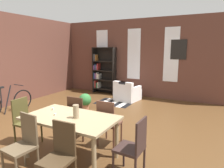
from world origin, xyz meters
TOP-DOWN VIEW (x-y plane):
  - ground_plane at (0.00, 0.00)m, footprint 10.83×10.83m
  - back_wall_brick at (0.00, 4.23)m, footprint 7.40×0.12m
  - window_pane_0 at (-1.49, 4.16)m, footprint 0.55×0.02m
  - window_pane_1 at (0.00, 4.16)m, footprint 0.55×0.02m
  - window_pane_2 at (1.49, 4.16)m, footprint 0.55×0.02m
  - dining_table at (0.79, -0.86)m, footprint 1.64×0.94m
  - vase_on_table at (0.92, -0.86)m, footprint 0.10×0.10m
  - tealight_candle_0 at (0.24, -0.72)m, footprint 0.04×0.04m
  - tealight_candle_1 at (0.50, -0.93)m, footprint 0.04×0.04m
  - dining_chair_head_left at (-0.40, -0.87)m, footprint 0.42×0.42m
  - dining_chair_near_left at (0.43, -1.56)m, footprint 0.43×0.43m
  - dining_chair_head_right at (1.98, -0.86)m, footprint 0.41×0.41m
  - dining_chair_far_right at (1.16, -0.17)m, footprint 0.40×0.40m
  - dining_chair_near_right at (1.16, -1.56)m, footprint 0.41×0.41m
  - dining_chair_far_left at (0.43, -0.17)m, footprint 0.41×0.41m
  - bookshelf_tall at (-1.36, 3.97)m, footprint 1.03×0.33m
  - armchair_white at (0.10, 3.27)m, footprint 0.91×0.91m
  - bicycle_second at (-2.50, 0.20)m, footprint 0.44×1.68m
  - potted_plant_by_shelf at (-0.66, 1.61)m, footprint 0.40×0.40m
  - striped_rug at (-0.18, 2.75)m, footprint 1.28×0.95m
  - framed_picture at (1.75, 4.15)m, footprint 0.56×0.03m

SIDE VIEW (x-z plane):
  - ground_plane at x=0.00m, z-range 0.00..0.00m
  - striped_rug at x=-0.18m, z-range 0.00..0.01m
  - armchair_white at x=0.10m, z-range -0.10..0.65m
  - potted_plant_by_shelf at x=-0.66m, z-range 0.03..0.55m
  - bicycle_second at x=-2.50m, z-range -0.12..0.78m
  - dining_chair_head_left at x=-0.40m, z-range 0.04..0.99m
  - dining_chair_near_left at x=0.43m, z-range 0.04..0.99m
  - dining_chair_head_right at x=1.98m, z-range 0.04..0.99m
  - dining_chair_far_right at x=1.16m, z-range 0.04..0.99m
  - dining_chair_near_right at x=1.16m, z-range 0.04..0.99m
  - dining_chair_far_left at x=0.43m, z-range 0.04..0.99m
  - dining_table at x=0.79m, z-range 0.29..1.07m
  - tealight_candle_1 at x=0.50m, z-range 0.77..0.80m
  - tealight_candle_0 at x=0.24m, z-range 0.77..0.82m
  - vase_on_table at x=0.92m, z-range 0.77..1.01m
  - bookshelf_tall at x=-1.36m, z-range -0.02..1.97m
  - back_wall_brick at x=0.00m, z-range 0.00..3.11m
  - window_pane_0 at x=-1.49m, z-range 0.70..2.72m
  - window_pane_1 at x=0.00m, z-range 0.70..2.72m
  - window_pane_2 at x=1.49m, z-range 0.70..2.72m
  - framed_picture at x=1.75m, z-range 1.55..2.27m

